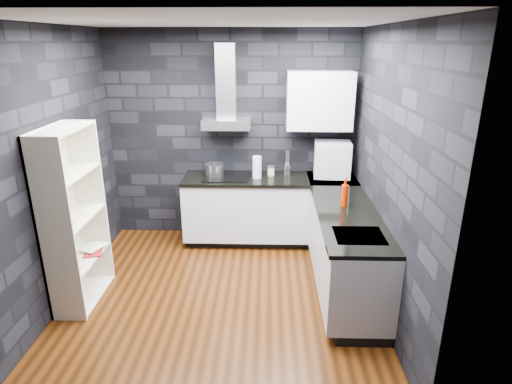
{
  "coord_description": "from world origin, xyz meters",
  "views": [
    {
      "loc": [
        0.48,
        -3.9,
        2.54
      ],
      "look_at": [
        0.35,
        0.45,
        1.0
      ],
      "focal_mm": 30.0,
      "sensor_mm": 36.0,
      "label": 1
    }
  ],
  "objects_px": {
    "storage_jar": "(271,171)",
    "red_bottle": "(345,196)",
    "utensil_crock": "(287,170)",
    "bookshelf": "(74,218)",
    "fruit_bowl": "(67,221)",
    "glass_vase": "(257,167)",
    "pot": "(214,170)",
    "appliance_garage": "(332,159)"
  },
  "relations": [
    {
      "from": "red_bottle",
      "to": "fruit_bowl",
      "type": "distance_m",
      "value": 2.76
    },
    {
      "from": "utensil_crock",
      "to": "appliance_garage",
      "type": "bearing_deg",
      "value": -6.44
    },
    {
      "from": "red_bottle",
      "to": "bookshelf",
      "type": "bearing_deg",
      "value": -171.27
    },
    {
      "from": "glass_vase",
      "to": "red_bottle",
      "type": "height_order",
      "value": "glass_vase"
    },
    {
      "from": "pot",
      "to": "storage_jar",
      "type": "bearing_deg",
      "value": 4.45
    },
    {
      "from": "utensil_crock",
      "to": "fruit_bowl",
      "type": "distance_m",
      "value": 2.72
    },
    {
      "from": "red_bottle",
      "to": "bookshelf",
      "type": "height_order",
      "value": "bookshelf"
    },
    {
      "from": "storage_jar",
      "to": "appliance_garage",
      "type": "distance_m",
      "value": 0.79
    },
    {
      "from": "utensil_crock",
      "to": "pot",
      "type": "bearing_deg",
      "value": -172.95
    },
    {
      "from": "pot",
      "to": "red_bottle",
      "type": "relative_size",
      "value": 1.02
    },
    {
      "from": "pot",
      "to": "appliance_garage",
      "type": "relative_size",
      "value": 0.53
    },
    {
      "from": "utensil_crock",
      "to": "bookshelf",
      "type": "distance_m",
      "value": 2.63
    },
    {
      "from": "utensil_crock",
      "to": "appliance_garage",
      "type": "xyz_separation_m",
      "value": [
        0.57,
        -0.06,
        0.17
      ]
    },
    {
      "from": "pot",
      "to": "fruit_bowl",
      "type": "distance_m",
      "value": 1.98
    },
    {
      "from": "glass_vase",
      "to": "appliance_garage",
      "type": "distance_m",
      "value": 0.96
    },
    {
      "from": "glass_vase",
      "to": "red_bottle",
      "type": "xyz_separation_m",
      "value": [
        0.94,
        -0.95,
        -0.02
      ]
    },
    {
      "from": "bookshelf",
      "to": "glass_vase",
      "type": "bearing_deg",
      "value": 22.28
    },
    {
      "from": "utensil_crock",
      "to": "fruit_bowl",
      "type": "relative_size",
      "value": 0.6
    },
    {
      "from": "red_bottle",
      "to": "bookshelf",
      "type": "relative_size",
      "value": 0.13
    },
    {
      "from": "storage_jar",
      "to": "red_bottle",
      "type": "distance_m",
      "value": 1.31
    },
    {
      "from": "storage_jar",
      "to": "fruit_bowl",
      "type": "relative_size",
      "value": 0.56
    },
    {
      "from": "storage_jar",
      "to": "red_bottle",
      "type": "bearing_deg",
      "value": -54.05
    },
    {
      "from": "storage_jar",
      "to": "fruit_bowl",
      "type": "height_order",
      "value": "storage_jar"
    },
    {
      "from": "bookshelf",
      "to": "red_bottle",
      "type": "bearing_deg",
      "value": -6.87
    },
    {
      "from": "red_bottle",
      "to": "fruit_bowl",
      "type": "xyz_separation_m",
      "value": [
        -2.7,
        -0.56,
        -0.08
      ]
    },
    {
      "from": "red_bottle",
      "to": "bookshelf",
      "type": "xyz_separation_m",
      "value": [
        -2.7,
        -0.41,
        -0.12
      ]
    },
    {
      "from": "red_bottle",
      "to": "appliance_garage",
      "type": "bearing_deg",
      "value": 89.55
    },
    {
      "from": "utensil_crock",
      "to": "red_bottle",
      "type": "bearing_deg",
      "value": -63.46
    },
    {
      "from": "pot",
      "to": "glass_vase",
      "type": "relative_size",
      "value": 0.84
    },
    {
      "from": "utensil_crock",
      "to": "bookshelf",
      "type": "height_order",
      "value": "bookshelf"
    },
    {
      "from": "bookshelf",
      "to": "fruit_bowl",
      "type": "xyz_separation_m",
      "value": [
        0.0,
        -0.15,
        0.04
      ]
    },
    {
      "from": "pot",
      "to": "bookshelf",
      "type": "relative_size",
      "value": 0.13
    },
    {
      "from": "storage_jar",
      "to": "utensil_crock",
      "type": "relative_size",
      "value": 0.93
    },
    {
      "from": "red_bottle",
      "to": "fruit_bowl",
      "type": "height_order",
      "value": "red_bottle"
    },
    {
      "from": "storage_jar",
      "to": "utensil_crock",
      "type": "xyz_separation_m",
      "value": [
        0.21,
        0.06,
        0.0
      ]
    },
    {
      "from": "glass_vase",
      "to": "bookshelf",
      "type": "height_order",
      "value": "bookshelf"
    },
    {
      "from": "red_bottle",
      "to": "bookshelf",
      "type": "distance_m",
      "value": 2.74
    },
    {
      "from": "storage_jar",
      "to": "fruit_bowl",
      "type": "distance_m",
      "value": 2.52
    },
    {
      "from": "glass_vase",
      "to": "storage_jar",
      "type": "relative_size",
      "value": 2.53
    },
    {
      "from": "pot",
      "to": "utensil_crock",
      "type": "distance_m",
      "value": 0.94
    },
    {
      "from": "appliance_garage",
      "to": "storage_jar",
      "type": "bearing_deg",
      "value": -176.33
    },
    {
      "from": "glass_vase",
      "to": "fruit_bowl",
      "type": "distance_m",
      "value": 2.32
    }
  ]
}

